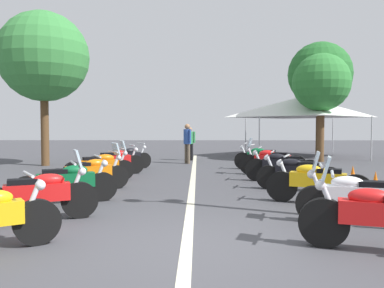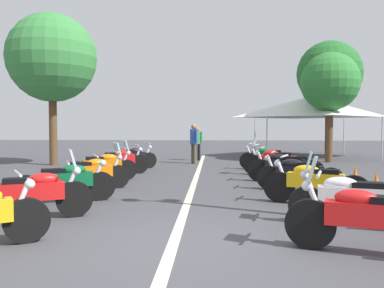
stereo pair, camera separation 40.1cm
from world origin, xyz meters
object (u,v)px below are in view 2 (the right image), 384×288
at_px(roadside_tree_1, 330,83).
at_px(event_tent, 310,107).
at_px(motorcycle_right_row_4, 285,166).
at_px(motorcycle_right_row_5, 276,161).
at_px(traffic_cone_1, 376,186).
at_px(motorcycle_left_row_1, 34,193).
at_px(motorcycle_left_row_4, 103,165).
at_px(motorcycle_right_row_2, 314,183).
at_px(motorcycle_right_row_6, 268,158).
at_px(motorcycle_right_row_1, 350,198).
at_px(motorcycle_left_row_2, 66,181).
at_px(motorcycle_left_row_5, 120,161).
at_px(motorcycle_left_row_3, 91,172).
at_px(motorcycle_left_row_6, 132,157).
at_px(motorcycle_right_row_0, 369,217).
at_px(roadside_tree_0, 52,58).
at_px(traffic_cone_0, 355,179).
at_px(roadside_tree_2, 329,74).
at_px(bystander_1, 197,141).
at_px(motorcycle_right_row_3, 299,173).
at_px(bystander_0, 194,140).

distance_m(roadside_tree_1, event_tent, 3.22).
height_order(motorcycle_right_row_4, motorcycle_right_row_5, motorcycle_right_row_5).
bearing_deg(motorcycle_right_row_4, traffic_cone_1, 136.74).
distance_m(motorcycle_left_row_1, motorcycle_left_row_4, 4.85).
distance_m(motorcycle_left_row_1, motorcycle_right_row_2, 5.38).
bearing_deg(motorcycle_left_row_4, motorcycle_right_row_6, 4.32).
relative_size(motorcycle_left_row_1, motorcycle_right_row_1, 0.96).
relative_size(motorcycle_left_row_2, motorcycle_left_row_5, 1.06).
bearing_deg(motorcycle_left_row_3, event_tent, 20.91).
distance_m(motorcycle_left_row_4, traffic_cone_1, 7.33).
distance_m(motorcycle_left_row_6, roadside_tree_1, 9.47).
bearing_deg(roadside_tree_1, motorcycle_right_row_6, 136.39).
bearing_deg(motorcycle_right_row_4, motorcycle_right_row_0, 104.78).
distance_m(motorcycle_right_row_0, motorcycle_right_row_4, 6.32).
relative_size(motorcycle_left_row_5, motorcycle_right_row_6, 0.90).
xyz_separation_m(motorcycle_left_row_1, motorcycle_right_row_1, (-0.13, -5.29, -0.01)).
bearing_deg(motorcycle_left_row_4, motorcycle_right_row_5, -11.15).
bearing_deg(motorcycle_left_row_1, roadside_tree_0, 86.74).
bearing_deg(motorcycle_right_row_0, motorcycle_left_row_6, -44.34).
bearing_deg(motorcycle_left_row_1, motorcycle_right_row_0, -41.35).
distance_m(motorcycle_left_row_6, traffic_cone_0, 8.07).
bearing_deg(roadside_tree_2, roadside_tree_1, 165.26).
distance_m(motorcycle_left_row_1, bystander_1, 12.15).
height_order(motorcycle_right_row_0, traffic_cone_0, motorcycle_right_row_0).
bearing_deg(traffic_cone_0, motorcycle_right_row_3, 99.47).
distance_m(roadside_tree_1, roadside_tree_2, 1.65).
relative_size(motorcycle_left_row_1, motorcycle_left_row_3, 1.04).
distance_m(traffic_cone_0, event_tent, 11.26).
xyz_separation_m(motorcycle_left_row_4, event_tent, (9.59, -8.37, 2.19)).
distance_m(motorcycle_left_row_4, motorcycle_right_row_0, 8.25).
xyz_separation_m(motorcycle_right_row_4, bystander_1, (7.15, 2.82, 0.45)).
relative_size(motorcycle_right_row_3, event_tent, 0.36).
relative_size(motorcycle_right_row_3, motorcycle_right_row_6, 0.99).
height_order(motorcycle_right_row_1, bystander_1, bystander_1).
height_order(traffic_cone_0, event_tent, event_tent).
distance_m(traffic_cone_1, roadside_tree_2, 11.48).
bearing_deg(motorcycle_left_row_3, bystander_0, 39.54).
relative_size(bystander_1, roadside_tree_1, 0.32).
bearing_deg(motorcycle_right_row_4, motorcycle_right_row_6, -73.54).
distance_m(motorcycle_left_row_4, roadside_tree_1, 11.13).
distance_m(motorcycle_left_row_5, motorcycle_right_row_5, 5.18).
bearing_deg(motorcycle_right_row_6, motorcycle_left_row_2, 67.28).
distance_m(roadside_tree_0, event_tent, 12.95).
bearing_deg(motorcycle_left_row_3, roadside_tree_1, 11.58).
distance_m(motorcycle_left_row_6, roadside_tree_2, 10.60).
distance_m(motorcycle_right_row_1, motorcycle_right_row_5, 6.43).
xyz_separation_m(motorcycle_right_row_0, motorcycle_right_row_1, (1.41, -0.26, -0.01)).
bearing_deg(motorcycle_left_row_5, event_tent, 19.63).
bearing_deg(motorcycle_left_row_5, motorcycle_right_row_1, -75.23).
height_order(motorcycle_right_row_2, roadside_tree_0, roadside_tree_0).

